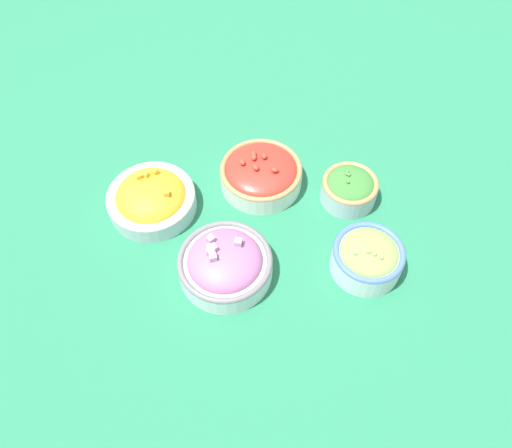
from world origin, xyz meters
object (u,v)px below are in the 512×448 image
bowl_cherry_tomatoes (261,173)px  bowl_lettuce (368,257)px  bowl_broccoli (349,188)px  bowl_red_onion (225,263)px  bowl_squash (151,198)px

bowl_cherry_tomatoes → bowl_lettuce: bowl_cherry_tomatoes is taller
bowl_broccoli → bowl_red_onion: bearing=-159.2°
bowl_cherry_tomatoes → bowl_lettuce: bearing=-61.4°
bowl_red_onion → bowl_broccoli: bowl_red_onion is taller
bowl_squash → bowl_lettuce: bowl_squash is taller
bowl_cherry_tomatoes → bowl_lettuce: size_ratio=1.29×
bowl_red_onion → bowl_lettuce: 0.27m
bowl_red_onion → bowl_squash: bearing=120.2°
bowl_red_onion → bowl_cherry_tomatoes: size_ratio=1.02×
bowl_lettuce → bowl_cherry_tomatoes: bearing=118.6°
bowl_cherry_tomatoes → bowl_lettuce: 0.29m
bowl_lettuce → bowl_squash: bearing=146.3°
bowl_squash → bowl_broccoli: bowl_squash is taller
bowl_lettuce → bowl_broccoli: 0.17m
bowl_cherry_tomatoes → bowl_lettuce: (0.14, -0.25, 0.00)m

